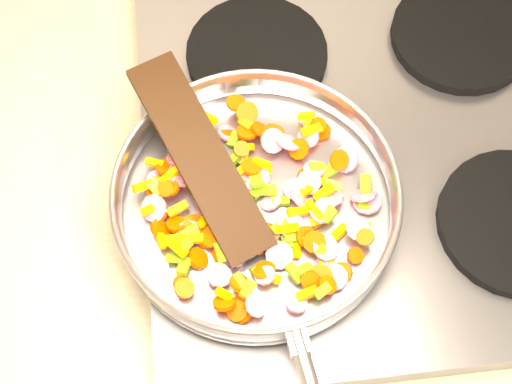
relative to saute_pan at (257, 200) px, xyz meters
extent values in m
cube|color=#939399|center=(0.17, 0.09, -0.06)|extent=(0.60, 0.60, 0.04)
cylinder|color=black|center=(0.03, -0.05, -0.04)|extent=(0.19, 0.19, 0.02)
cylinder|color=black|center=(0.03, 0.23, -0.04)|extent=(0.19, 0.19, 0.02)
cylinder|color=black|center=(0.31, 0.23, -0.04)|extent=(0.19, 0.19, 0.02)
cylinder|color=#9E9EA5|center=(0.00, 0.00, -0.03)|extent=(0.33, 0.33, 0.01)
torus|color=#9E9EA5|center=(0.00, 0.00, 0.00)|extent=(0.37, 0.37, 0.04)
torus|color=#9E9EA5|center=(0.00, 0.00, 0.02)|extent=(0.33, 0.33, 0.01)
cube|color=#9E9EA5|center=(0.02, -0.17, 0.01)|extent=(0.03, 0.03, 0.02)
cylinder|color=#F14700|center=(0.00, 0.12, 0.00)|extent=(0.04, 0.04, 0.02)
cylinder|color=#DF1551|center=(0.05, 0.01, -0.01)|extent=(0.04, 0.03, 0.02)
cube|color=#FFB301|center=(-0.10, 0.04, 0.00)|extent=(0.03, 0.02, 0.01)
cylinder|color=#DF1551|center=(0.01, 0.03, -0.01)|extent=(0.03, 0.03, 0.02)
cube|color=#74AA15|center=(0.03, -0.05, -0.02)|extent=(0.02, 0.02, 0.01)
cylinder|color=#F14700|center=(-0.01, -0.05, -0.01)|extent=(0.03, 0.03, 0.02)
cylinder|color=#DF1551|center=(-0.04, 0.03, -0.01)|extent=(0.04, 0.04, 0.02)
cylinder|color=#DF1551|center=(-0.08, 0.05, 0.00)|extent=(0.04, 0.05, 0.02)
cylinder|color=#F14700|center=(0.09, 0.09, -0.01)|extent=(0.03, 0.03, 0.02)
cube|color=#74AA15|center=(-0.10, 0.06, -0.02)|extent=(0.02, 0.02, 0.01)
cube|color=#74AA15|center=(-0.02, 0.06, -0.01)|extent=(0.02, 0.02, 0.01)
cylinder|color=#DF1551|center=(0.11, -0.05, 0.00)|extent=(0.04, 0.03, 0.02)
cube|color=#74AA15|center=(0.04, -0.05, -0.01)|extent=(0.02, 0.01, 0.01)
cube|color=#FFB301|center=(0.08, 0.00, -0.01)|extent=(0.03, 0.02, 0.02)
cube|color=#74AA15|center=(0.13, -0.01, -0.02)|extent=(0.03, 0.02, 0.02)
cylinder|color=#F14700|center=(0.06, 0.02, -0.02)|extent=(0.03, 0.03, 0.02)
cube|color=#FFB301|center=(-0.03, 0.02, 0.00)|extent=(0.02, 0.03, 0.01)
cylinder|color=#F14700|center=(-0.07, 0.08, -0.01)|extent=(0.03, 0.03, 0.01)
cube|color=#FFB301|center=(-0.11, -0.04, -0.01)|extent=(0.01, 0.02, 0.01)
cube|color=#74AA15|center=(0.03, 0.00, -0.02)|extent=(0.02, 0.02, 0.01)
cube|color=#74AA15|center=(0.00, 0.13, -0.02)|extent=(0.02, 0.02, 0.01)
cube|color=#FFB301|center=(0.08, 0.10, -0.01)|extent=(0.02, 0.01, 0.01)
cylinder|color=#DF1551|center=(0.05, 0.00, -0.01)|extent=(0.03, 0.04, 0.03)
cube|color=#74AA15|center=(-0.05, -0.06, -0.01)|extent=(0.02, 0.02, 0.02)
cylinder|color=#F14700|center=(0.10, 0.04, 0.00)|extent=(0.03, 0.03, 0.02)
cube|color=#74AA15|center=(-0.08, -0.03, -0.01)|extent=(0.03, 0.02, 0.02)
cube|color=#74AA15|center=(0.09, 0.02, -0.01)|extent=(0.03, 0.02, 0.01)
cylinder|color=#F14700|center=(-0.09, -0.09, -0.01)|extent=(0.03, 0.03, 0.02)
cylinder|color=#DF1551|center=(0.05, -0.03, -0.02)|extent=(0.03, 0.03, 0.01)
cylinder|color=#F14700|center=(-0.11, -0.02, -0.01)|extent=(0.03, 0.04, 0.03)
cylinder|color=#F14700|center=(-0.03, -0.11, -0.01)|extent=(0.03, 0.03, 0.02)
cube|color=#74AA15|center=(0.09, 0.04, -0.02)|extent=(0.03, 0.03, 0.01)
cylinder|color=#F14700|center=(-0.07, -0.06, -0.02)|extent=(0.03, 0.03, 0.02)
cube|color=#74AA15|center=(-0.01, -0.08, -0.02)|extent=(0.02, 0.02, 0.02)
cube|color=#FFB301|center=(-0.11, 0.06, -0.01)|extent=(0.02, 0.02, 0.01)
cylinder|color=#F14700|center=(-0.03, -0.13, -0.02)|extent=(0.02, 0.03, 0.02)
cylinder|color=#DF1551|center=(0.03, -0.12, -0.01)|extent=(0.03, 0.03, 0.01)
cube|color=#FFB301|center=(-0.05, -0.11, 0.00)|extent=(0.02, 0.02, 0.02)
cube|color=#FFB301|center=(0.04, -0.05, -0.02)|extent=(0.02, 0.02, 0.02)
cube|color=#FFB301|center=(-0.04, 0.09, -0.01)|extent=(0.02, 0.02, 0.02)
cylinder|color=#DF1551|center=(0.01, -0.04, -0.02)|extent=(0.03, 0.02, 0.02)
cylinder|color=#DF1551|center=(-0.01, -0.12, 0.00)|extent=(0.03, 0.04, 0.02)
cylinder|color=#F14700|center=(-0.10, 0.03, 0.00)|extent=(0.03, 0.03, 0.01)
cube|color=#FFB301|center=(0.01, 0.04, -0.02)|extent=(0.03, 0.02, 0.02)
cylinder|color=#F14700|center=(-0.07, -0.02, -0.02)|extent=(0.04, 0.04, 0.01)
cube|color=#FFB301|center=(-0.06, 0.04, -0.01)|extent=(0.02, 0.02, 0.01)
cylinder|color=#F14700|center=(-0.05, -0.12, 0.00)|extent=(0.03, 0.03, 0.02)
cube|color=#FFB301|center=(-0.01, 0.08, -0.02)|extent=(0.03, 0.01, 0.02)
cube|color=#FFB301|center=(0.07, 0.11, -0.01)|extent=(0.02, 0.02, 0.02)
cube|color=#FFB301|center=(0.06, 0.01, -0.01)|extent=(0.02, 0.02, 0.01)
cylinder|color=#F14700|center=(0.03, 0.09, -0.01)|extent=(0.03, 0.03, 0.02)
cube|color=#74AA15|center=(0.13, 0.01, -0.01)|extent=(0.02, 0.02, 0.01)
cylinder|color=#DF1551|center=(0.06, -0.08, -0.02)|extent=(0.03, 0.03, 0.03)
cube|color=#FFB301|center=(0.08, 0.09, 0.00)|extent=(0.03, 0.02, 0.01)
cube|color=#74AA15|center=(-0.03, -0.10, 0.00)|extent=(0.02, 0.02, 0.01)
cylinder|color=#F14700|center=(0.09, -0.09, -0.02)|extent=(0.03, 0.03, 0.02)
cylinder|color=#DF1551|center=(0.09, 0.00, -0.01)|extent=(0.04, 0.03, 0.03)
cylinder|color=#DF1551|center=(0.02, 0.01, -0.02)|extent=(0.03, 0.03, 0.02)
cylinder|color=#F14700|center=(-0.08, 0.06, -0.01)|extent=(0.04, 0.04, 0.02)
cylinder|color=#F14700|center=(0.12, -0.06, 0.00)|extent=(0.02, 0.02, 0.01)
cylinder|color=#DF1551|center=(-0.03, -0.06, -0.02)|extent=(0.04, 0.04, 0.01)
cube|color=#FFB301|center=(-0.04, 0.02, 0.00)|extent=(0.03, 0.02, 0.01)
cylinder|color=#F14700|center=(-0.10, 0.03, 0.00)|extent=(0.03, 0.03, 0.01)
cube|color=#74AA15|center=(-0.11, 0.04, -0.02)|extent=(0.02, 0.02, 0.01)
cylinder|color=#F14700|center=(0.06, -0.06, 0.00)|extent=(0.04, 0.03, 0.02)
cube|color=#74AA15|center=(0.03, -0.09, -0.01)|extent=(0.02, 0.03, 0.02)
cylinder|color=#F14700|center=(0.02, 0.10, -0.01)|extent=(0.03, 0.03, 0.02)
cube|color=#74AA15|center=(0.00, 0.11, -0.01)|extent=(0.02, 0.02, 0.02)
cylinder|color=#F14700|center=(0.09, 0.09, -0.02)|extent=(0.03, 0.03, 0.01)
cube|color=#FFB301|center=(-0.06, 0.09, -0.01)|extent=(0.02, 0.02, 0.02)
cube|color=#FFB301|center=(-0.09, -0.05, 0.00)|extent=(0.02, 0.03, 0.01)
cube|color=#FFB301|center=(-0.04, -0.01, -0.01)|extent=(0.02, 0.02, 0.01)
cube|color=#74AA15|center=(-0.01, 0.07, -0.02)|extent=(0.02, 0.02, 0.02)
cube|color=#FFB301|center=(0.12, -0.04, 0.00)|extent=(0.02, 0.02, 0.01)
cube|color=#FFB301|center=(-0.03, -0.01, 0.00)|extent=(0.01, 0.02, 0.01)
cylinder|color=#F14700|center=(-0.09, -0.01, -0.01)|extent=(0.03, 0.03, 0.02)
cylinder|color=#DF1551|center=(0.11, 0.05, -0.01)|extent=(0.04, 0.05, 0.03)
cylinder|color=#F14700|center=(0.05, -0.05, -0.01)|extent=(0.03, 0.03, 0.02)
cylinder|color=#DF1551|center=(0.07, -0.06, -0.01)|extent=(0.04, 0.04, 0.02)
cylinder|color=#F14700|center=(0.06, -0.03, -0.02)|extent=(0.03, 0.03, 0.02)
cube|color=#FFB301|center=(0.09, -0.04, -0.02)|extent=(0.02, 0.02, 0.02)
cube|color=#74AA15|center=(0.02, -0.03, -0.01)|extent=(0.02, 0.02, 0.01)
cylinder|color=#F14700|center=(0.09, 0.09, -0.02)|extent=(0.03, 0.03, 0.02)
cube|color=#74AA15|center=(-0.09, -0.05, 0.00)|extent=(0.02, 0.02, 0.02)
cube|color=#74AA15|center=(0.01, 0.02, -0.01)|extent=(0.02, 0.02, 0.01)
cylinder|color=#DF1551|center=(0.07, -0.02, -0.01)|extent=(0.03, 0.03, 0.02)
cylinder|color=#DF1551|center=(-0.05, -0.08, -0.01)|extent=(0.03, 0.03, 0.01)
cylinder|color=#F14700|center=(0.00, -0.08, -0.01)|extent=(0.04, 0.03, 0.02)
cube|color=#74AA15|center=(0.08, 0.04, -0.01)|extent=(0.02, 0.01, 0.01)
cylinder|color=#F14700|center=(-0.11, 0.06, -0.01)|extent=(0.03, 0.03, 0.02)
cube|color=#74AA15|center=(-0.09, -0.07, -0.01)|extent=(0.02, 0.03, 0.02)
cube|color=#74AA15|center=(0.01, 0.03, -0.01)|extent=(0.01, 0.02, 0.01)
cube|color=#FFB301|center=(0.03, -0.04, -0.01)|extent=(0.02, 0.02, 0.01)
cylinder|color=#F14700|center=(0.06, -0.10, -0.01)|extent=(0.04, 0.04, 0.01)
cylinder|color=#DF1551|center=(0.07, 0.04, -0.01)|extent=(0.04, 0.04, 0.01)
cylinder|color=#F14700|center=(-0.04, -0.05, -0.01)|extent=(0.03, 0.03, 0.02)
cylinder|color=#F14700|center=(-0.01, 0.14, 0.00)|extent=(0.04, 0.04, 0.01)
cube|color=#FFB301|center=(-0.08, -0.04, -0.01)|extent=(0.02, 0.01, 0.01)
cylinder|color=#F14700|center=(-0.01, 0.07, 0.00)|extent=(0.03, 0.03, 0.02)
cylinder|color=#F14700|center=(-0.03, 0.11, -0.02)|extent=(0.03, 0.02, 0.02)
cube|color=#FFB301|center=(-0.12, 0.01, -0.01)|extent=(0.02, 0.02, 0.02)
cylinder|color=#F14700|center=(0.00, 0.10, -0.01)|extent=(0.03, 0.03, 0.01)
cube|color=#FFB301|center=(0.06, -0.02, 0.00)|extent=(0.02, 0.03, 0.01)
cube|color=#74AA15|center=(0.00, 0.02, -0.01)|extent=(0.02, 0.02, 0.01)
cylinder|color=#DF1551|center=(0.04, -0.09, -0.01)|extent=(0.03, 0.03, 0.01)
cube|color=#FFB301|center=(-0.08, 0.05, -0.02)|extent=(0.02, 0.02, 0.01)
cube|color=#74AA15|center=(-0.02, -0.11, 0.00)|extent=(0.02, 0.03, 0.01)
cube|color=#74AA15|center=(0.07, -0.08, -0.02)|extent=(0.02, 0.01, 0.01)
cylinder|color=#DF1551|center=(0.04, -0.03, -0.01)|extent=(0.04, 0.04, 0.02)
cylinder|color=#DF1551|center=(0.13, 0.00, -0.01)|extent=(0.04, 0.03, 0.03)
cylinder|color=#DF1551|center=(-0.01, 0.03, -0.01)|extent=(0.04, 0.04, 0.01)
cylinder|color=#F14700|center=(0.01, -0.03, -0.02)|extent=(0.03, 0.04, 0.02)
cube|color=#FFB301|center=(0.07, -0.03, -0.01)|extent=(0.03, 0.02, 0.01)
cylinder|color=#DF1551|center=(-0.11, 0.04, -0.02)|extent=(0.04, 0.04, 0.02)
cylinder|color=#F14700|center=(0.05, -0.10, 0.00)|extent=(0.03, 0.02, 0.02)
cube|color=#FFB301|center=(-0.01, 0.04, 0.00)|extent=(0.02, 0.02, 0.02)
cylinder|color=#F14700|center=(-0.04, 0.04, -0.01)|extent=(0.02, 0.02, 0.02)
cube|color=#FFB301|center=(-0.10, -0.04, -0.01)|extent=(0.02, 0.01, 0.01)
cube|color=#74AA15|center=(-0.10, -0.06, -0.01)|extent=(0.02, 0.02, 0.01)
cylinder|color=#DF1551|center=(-0.08, -0.03, -0.01)|extent=(0.04, 0.04, 0.01)
cube|color=#FFB301|center=(0.01, -0.09, -0.01)|extent=(0.02, 0.01, 0.01)
cube|color=#74AA15|center=(-0.12, 0.03, 0.00)|extent=(0.02, 0.02, 0.01)
cube|color=#FFB301|center=(0.03, -0.04, 0.00)|extent=(0.03, 0.01, 0.01)
cylinder|color=#F14700|center=(-0.03, -0.10, 0.00)|extent=(0.03, 0.03, 0.02)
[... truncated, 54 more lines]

